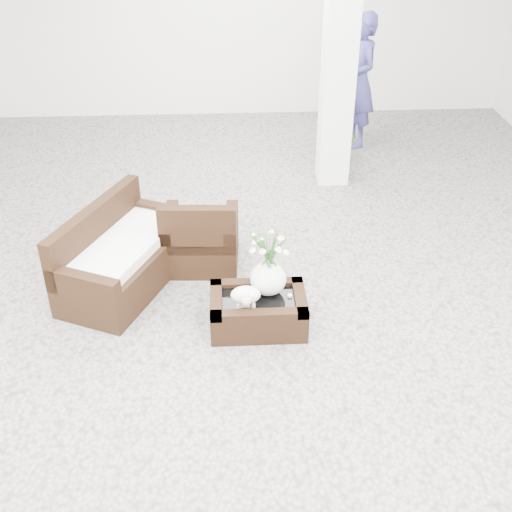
{
  "coord_description": "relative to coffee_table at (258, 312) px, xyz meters",
  "views": [
    {
      "loc": [
        -0.27,
        -5.19,
        3.87
      ],
      "look_at": [
        0.0,
        -0.1,
        0.62
      ],
      "focal_mm": 44.85,
      "sensor_mm": 36.0,
      "label": 1
    }
  ],
  "objects": [
    {
      "name": "ground",
      "position": [
        -0.01,
        0.37,
        -0.16
      ],
      "size": [
        11.0,
        11.0,
        0.0
      ],
      "primitive_type": "plane",
      "color": "gray",
      "rests_on": "ground"
    },
    {
      "name": "topiary",
      "position": [
        1.3,
        3.84,
        0.64
      ],
      "size": [
        0.42,
        0.42,
        1.59
      ],
      "primitive_type": null,
      "color": "#254516",
      "rests_on": "ground"
    },
    {
      "name": "shopper",
      "position": [
        1.74,
        4.42,
        0.82
      ],
      "size": [
        0.61,
        0.8,
        1.96
      ],
      "primitive_type": "imported",
      "rotation": [
        0.0,
        0.0,
        -1.36
      ],
      "color": "navy",
      "rests_on": "ground"
    },
    {
      "name": "coffee_table",
      "position": [
        0.0,
        0.0,
        0.0
      ],
      "size": [
        0.9,
        0.6,
        0.31
      ],
      "primitive_type": "cube",
      "color": "black",
      "rests_on": "ground"
    },
    {
      "name": "sheep_figurine",
      "position": [
        -0.12,
        -0.1,
        0.26
      ],
      "size": [
        0.28,
        0.23,
        0.21
      ],
      "primitive_type": "ellipsoid",
      "color": "white",
      "rests_on": "coffee_table"
    },
    {
      "name": "planter_narcissus",
      "position": [
        0.1,
        0.1,
        0.56
      ],
      "size": [
        0.44,
        0.44,
        0.8
      ],
      "primitive_type": null,
      "color": "white",
      "rests_on": "coffee_table"
    },
    {
      "name": "armchair",
      "position": [
        -0.56,
        1.16,
        0.27
      ],
      "size": [
        0.84,
        0.81,
        0.85
      ],
      "primitive_type": "cube",
      "rotation": [
        0.0,
        0.0,
        3.08
      ],
      "color": "black",
      "rests_on": "ground"
    },
    {
      "name": "tealight",
      "position": [
        0.3,
        0.02,
        0.17
      ],
      "size": [
        0.04,
        0.04,
        0.03
      ],
      "primitive_type": "cylinder",
      "color": "white",
      "rests_on": "coffee_table"
    },
    {
      "name": "column",
      "position": [
        1.19,
        3.17,
        1.59
      ],
      "size": [
        0.4,
        0.4,
        3.5
      ],
      "primitive_type": "cube",
      "color": "white",
      "rests_on": "ground"
    },
    {
      "name": "loveseat",
      "position": [
        -1.32,
        0.78,
        0.27
      ],
      "size": [
        1.36,
        1.77,
        0.85
      ],
      "primitive_type": "cube",
      "rotation": [
        0.0,
        0.0,
        1.14
      ],
      "color": "black",
      "rests_on": "ground"
    }
  ]
}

